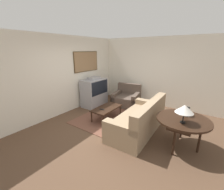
# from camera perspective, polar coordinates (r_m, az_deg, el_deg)

# --- Properties ---
(ground_plane) EXTENTS (12.00, 12.00, 0.00)m
(ground_plane) POSITION_cam_1_polar(r_m,az_deg,el_deg) (4.57, 0.90, -12.20)
(ground_plane) COLOR brown
(wall_back) EXTENTS (12.00, 0.10, 2.70)m
(wall_back) POSITION_cam_1_polar(r_m,az_deg,el_deg) (5.55, -17.55, 7.21)
(wall_back) COLOR silver
(wall_back) RESTS_ON ground_plane
(wall_right) EXTENTS (0.06, 12.00, 2.70)m
(wall_right) POSITION_cam_1_polar(r_m,az_deg,el_deg) (6.40, 14.48, 8.59)
(wall_right) COLOR silver
(wall_right) RESTS_ON ground_plane
(area_rug) EXTENTS (2.04, 1.55, 0.01)m
(area_rug) POSITION_cam_1_polar(r_m,az_deg,el_deg) (5.15, -2.57, -8.56)
(area_rug) COLOR brown
(area_rug) RESTS_ON ground_plane
(tv) EXTENTS (1.04, 0.61, 1.18)m
(tv) POSITION_cam_1_polar(r_m,az_deg,el_deg) (6.12, -6.74, 1.06)
(tv) COLOR #9E9EA3
(tv) RESTS_ON ground_plane
(couch) EXTENTS (2.16, 1.00, 0.92)m
(couch) POSITION_cam_1_polar(r_m,az_deg,el_deg) (4.31, 10.43, -9.52)
(couch) COLOR #9E8466
(couch) RESTS_ON ground_plane
(armchair) EXTENTS (1.13, 1.16, 0.85)m
(armchair) POSITION_cam_1_polar(r_m,az_deg,el_deg) (6.22, 5.59, -1.37)
(armchair) COLOR brown
(armchair) RESTS_ON ground_plane
(coffee_table) EXTENTS (1.07, 0.56, 0.40)m
(coffee_table) POSITION_cam_1_polar(r_m,az_deg,el_deg) (4.94, -2.04, -5.23)
(coffee_table) COLOR black
(coffee_table) RESTS_ON ground_plane
(console_table) EXTENTS (1.17, 1.17, 0.72)m
(console_table) POSITION_cam_1_polar(r_m,az_deg,el_deg) (3.82, 25.47, -9.05)
(console_table) COLOR black
(console_table) RESTS_ON ground_plane
(table_lamp) EXTENTS (0.38, 0.38, 0.41)m
(table_lamp) POSITION_cam_1_polar(r_m,az_deg,el_deg) (3.48, 25.92, -4.82)
(table_lamp) COLOR black
(table_lamp) RESTS_ON console_table
(mantel_clock) EXTENTS (0.16, 0.10, 0.20)m
(mantel_clock) POSITION_cam_1_polar(r_m,az_deg,el_deg) (3.97, 26.68, -5.65)
(mantel_clock) COLOR black
(mantel_clock) RESTS_ON console_table
(remote) EXTENTS (0.06, 0.16, 0.02)m
(remote) POSITION_cam_1_polar(r_m,az_deg,el_deg) (4.77, -3.85, -5.47)
(remote) COLOR black
(remote) RESTS_ON coffee_table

